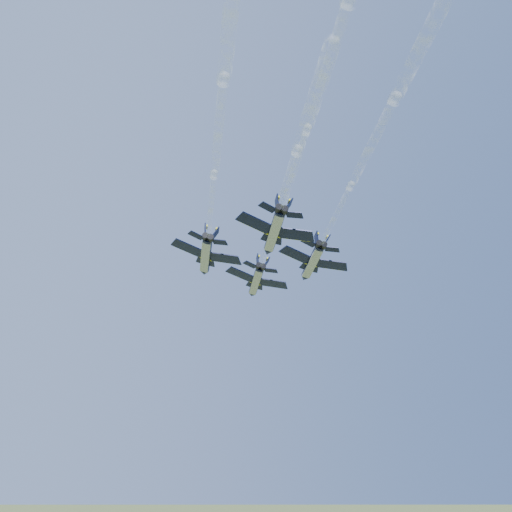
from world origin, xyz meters
name	(u,v)px	position (x,y,z in m)	size (l,w,h in m)	color
jet_lead	(256,281)	(7.60, 10.78, 102.47)	(11.68, 16.37, 4.58)	black
jet_left	(206,255)	(-6.66, 1.61, 102.47)	(11.68, 16.37, 4.58)	black
jet_right	(312,262)	(11.66, -3.72, 102.47)	(11.68, 16.37, 4.58)	black
jet_slot	(274,231)	(-1.15, -13.25, 102.47)	(11.68, 16.37, 4.58)	black
smoke_trail_lead	(291,186)	(-6.46, -27.92, 102.51)	(20.34, 52.57, 1.94)	white
smoke_trail_left	(217,123)	(-20.72, -37.09, 102.51)	(20.34, 52.57, 1.94)	white
smoke_trail_right	(387,140)	(-2.40, -42.42, 102.51)	(20.34, 52.57, 1.94)	white
smoke_trail_slot	(340,53)	(-15.21, -51.95, 102.51)	(20.34, 52.57, 1.94)	white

